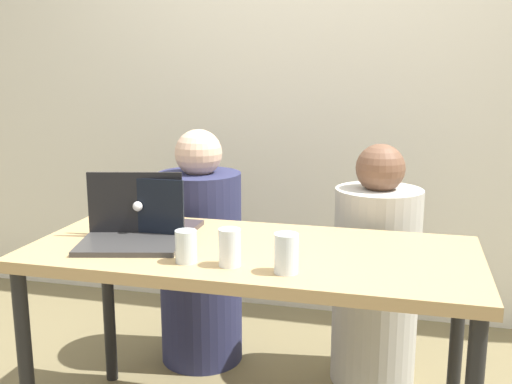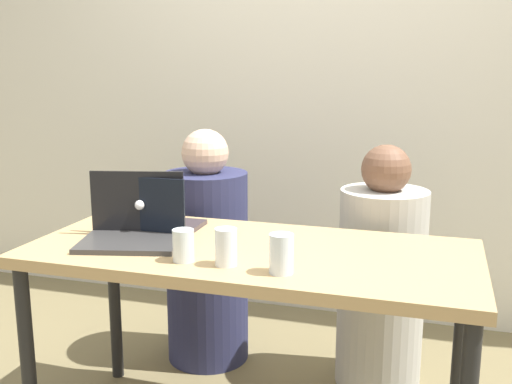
{
  "view_description": "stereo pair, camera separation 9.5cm",
  "coord_description": "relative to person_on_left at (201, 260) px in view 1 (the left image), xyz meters",
  "views": [
    {
      "loc": [
        0.5,
        -1.88,
        1.34
      ],
      "look_at": [
        0.0,
        0.07,
        0.92
      ],
      "focal_mm": 42.0,
      "sensor_mm": 36.0,
      "label": 1
    },
    {
      "loc": [
        0.59,
        -1.85,
        1.34
      ],
      "look_at": [
        0.0,
        0.07,
        0.92
      ],
      "focal_mm": 42.0,
      "sensor_mm": 36.0,
      "label": 2
    }
  ],
  "objects": [
    {
      "name": "back_wall",
      "position": [
        0.39,
        0.74,
        0.73
      ],
      "size": [
        4.5,
        0.1,
        2.41
      ],
      "primitive_type": "cube",
      "color": "silver",
      "rests_on": "ground"
    },
    {
      "name": "desk",
      "position": [
        0.39,
        -0.58,
        0.19
      ],
      "size": [
        1.52,
        0.67,
        0.74
      ],
      "color": "tan",
      "rests_on": "ground"
    },
    {
      "name": "person_on_left",
      "position": [
        0.0,
        0.0,
        0.0
      ],
      "size": [
        0.4,
        0.4,
        1.07
      ],
      "rotation": [
        0.0,
        0.0,
        3.08
      ],
      "color": "#2A2D51",
      "rests_on": "ground"
    },
    {
      "name": "person_on_right",
      "position": [
        0.79,
        -0.0,
        -0.02
      ],
      "size": [
        0.36,
        0.36,
        1.04
      ],
      "rotation": [
        0.0,
        0.0,
        3.15
      ],
      "color": "#B4B3A9",
      "rests_on": "ground"
    },
    {
      "name": "laptop_back_left",
      "position": [
        -0.03,
        -0.48,
        0.31
      ],
      "size": [
        0.34,
        0.25,
        0.22
      ],
      "rotation": [
        0.0,
        0.0,
        3.15
      ],
      "color": "#3C3336",
      "rests_on": "desk"
    },
    {
      "name": "laptop_front_left",
      "position": [
        -0.02,
        -0.63,
        0.31
      ],
      "size": [
        0.39,
        0.32,
        0.24
      ],
      "rotation": [
        0.0,
        0.0,
        0.24
      ],
      "color": "#373636",
      "rests_on": "desk"
    },
    {
      "name": "water_glass_right",
      "position": [
        0.56,
        -0.79,
        0.31
      ],
      "size": [
        0.07,
        0.07,
        0.12
      ],
      "color": "silver",
      "rests_on": "desk"
    },
    {
      "name": "water_glass_center",
      "position": [
        0.38,
        -0.77,
        0.31
      ],
      "size": [
        0.07,
        0.07,
        0.12
      ],
      "color": "white",
      "rests_on": "desk"
    },
    {
      "name": "water_glass_left",
      "position": [
        0.23,
        -0.77,
        0.31
      ],
      "size": [
        0.07,
        0.07,
        0.1
      ],
      "color": "silver",
      "rests_on": "desk"
    }
  ]
}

